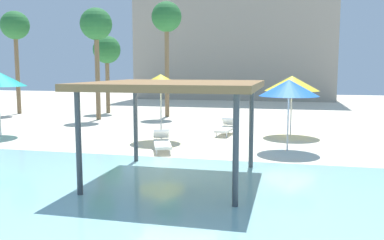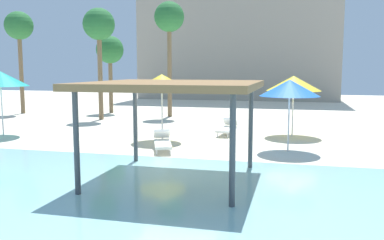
{
  "view_description": "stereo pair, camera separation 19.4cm",
  "coord_description": "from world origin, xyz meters",
  "views": [
    {
      "loc": [
        3.39,
        -11.88,
        3.06
      ],
      "look_at": [
        0.12,
        2.0,
        1.3
      ],
      "focal_mm": 38.6,
      "sensor_mm": 36.0,
      "label": 1
    },
    {
      "loc": [
        3.58,
        -11.83,
        3.06
      ],
      "look_at": [
        0.12,
        2.0,
        1.3
      ],
      "focal_mm": 38.6,
      "sensor_mm": 36.0,
      "label": 2
    }
  ],
  "objects": [
    {
      "name": "ground_plane",
      "position": [
        0.0,
        0.0,
        0.0
      ],
      "size": [
        80.0,
        80.0,
        0.0
      ],
      "primitive_type": "plane",
      "color": "beige"
    },
    {
      "name": "lagoon_water",
      "position": [
        0.0,
        -5.25,
        0.02
      ],
      "size": [
        44.0,
        13.5,
        0.04
      ],
      "primitive_type": "cube",
      "color": "#8CC6CC",
      "rests_on": "ground"
    },
    {
      "name": "shade_pavilion",
      "position": [
        0.41,
        -1.16,
        2.56
      ],
      "size": [
        4.47,
        4.47,
        2.72
      ],
      "color": "#42474C",
      "rests_on": "ground"
    },
    {
      "name": "beach_umbrella_blue_2",
      "position": [
        3.38,
        3.79,
        2.37
      ],
      "size": [
        2.21,
        2.21,
        2.68
      ],
      "color": "silver",
      "rests_on": "ground"
    },
    {
      "name": "beach_umbrella_yellow_4",
      "position": [
        -1.93,
        4.93,
        2.56
      ],
      "size": [
        2.1,
        2.1,
        2.85
      ],
      "color": "silver",
      "rests_on": "ground"
    },
    {
      "name": "beach_umbrella_yellow_5",
      "position": [
        3.51,
        7.46,
        2.42
      ],
      "size": [
        2.47,
        2.47,
        2.76
      ],
      "color": "silver",
      "rests_on": "ground"
    },
    {
      "name": "lounge_chair_0",
      "position": [
        -1.25,
        2.85,
        0.33
      ],
      "size": [
        1.22,
        1.99,
        0.74
      ],
      "rotation": [
        0.0,
        0.0,
        -1.22
      ],
      "color": "white",
      "rests_on": "ground"
    },
    {
      "name": "lounge_chair_2",
      "position": [
        0.55,
        7.18,
        0.33
      ],
      "size": [
        0.76,
        1.94,
        0.74
      ],
      "rotation": [
        0.0,
        0.0,
        -1.66
      ],
      "color": "white",
      "rests_on": "ground"
    },
    {
      "name": "palm_tree_0",
      "position": [
        -14.74,
        13.0,
        5.81
      ],
      "size": [
        1.9,
        1.9,
        6.95
      ],
      "color": "brown",
      "rests_on": "ground"
    },
    {
      "name": "palm_tree_1",
      "position": [
        -8.96,
        14.86,
        4.29
      ],
      "size": [
        1.9,
        1.9,
        5.35
      ],
      "color": "brown",
      "rests_on": "ground"
    },
    {
      "name": "palm_tree_2",
      "position": [
        -4.27,
        13.63,
        6.13
      ],
      "size": [
        1.9,
        1.9,
        7.3
      ],
      "color": "brown",
      "rests_on": "ground"
    },
    {
      "name": "palm_tree_3",
      "position": [
        -7.89,
        11.15,
        5.55
      ],
      "size": [
        1.9,
        1.9,
        6.68
      ],
      "color": "brown",
      "rests_on": "ground"
    },
    {
      "name": "hotel_block_0",
      "position": [
        -2.28,
        33.21,
        9.63
      ],
      "size": [
        19.94,
        10.01,
        19.26
      ],
      "primitive_type": "cube",
      "color": "#9E9384",
      "rests_on": "ground"
    }
  ]
}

